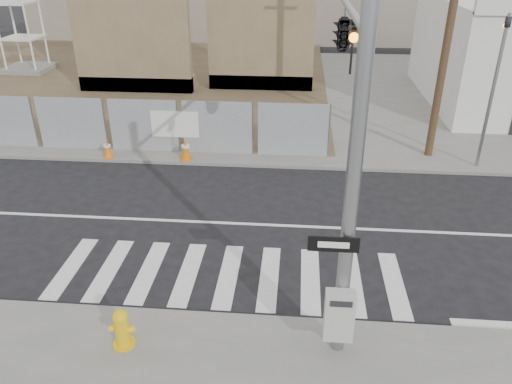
# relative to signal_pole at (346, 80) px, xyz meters

# --- Properties ---
(ground) EXTENTS (100.00, 100.00, 0.00)m
(ground) POSITION_rel_signal_pole_xyz_m (-2.49, 2.05, -4.78)
(ground) COLOR black
(ground) RESTS_ON ground
(sidewalk_far) EXTENTS (50.00, 20.00, 0.12)m
(sidewalk_far) POSITION_rel_signal_pole_xyz_m (-2.49, 16.05, -4.72)
(sidewalk_far) COLOR slate
(sidewalk_far) RESTS_ON ground
(signal_pole) EXTENTS (0.96, 5.87, 7.00)m
(signal_pole) POSITION_rel_signal_pole_xyz_m (0.00, 0.00, 0.00)
(signal_pole) COLOR gray
(signal_pole) RESTS_ON sidewalk_near
(far_signal_pole) EXTENTS (0.16, 0.20, 5.60)m
(far_signal_pole) POSITION_rel_signal_pole_xyz_m (5.51, 6.65, -1.30)
(far_signal_pole) COLOR gray
(far_signal_pole) RESTS_ON sidewalk_far
(concrete_wall_left) EXTENTS (6.00, 1.30, 8.00)m
(concrete_wall_left) POSITION_rel_signal_pole_xyz_m (-9.49, 15.13, -1.40)
(concrete_wall_left) COLOR brown
(concrete_wall_left) RESTS_ON sidewalk_far
(concrete_wall_right) EXTENTS (5.50, 1.30, 8.00)m
(concrete_wall_right) POSITION_rel_signal_pole_xyz_m (-2.99, 16.13, -1.40)
(concrete_wall_right) COLOR brown
(concrete_wall_right) RESTS_ON sidewalk_far
(utility_pole_right) EXTENTS (1.60, 0.28, 10.00)m
(utility_pole_right) POSITION_rel_signal_pole_xyz_m (4.01, 7.55, 0.42)
(utility_pole_right) COLOR #503A25
(utility_pole_right) RESTS_ON sidewalk_far
(fire_hydrant) EXTENTS (0.59, 0.59, 0.86)m
(fire_hydrant) POSITION_rel_signal_pole_xyz_m (-4.24, -3.07, -4.24)
(fire_hydrant) COLOR #E5B30C
(fire_hydrant) RESTS_ON sidewalk_near
(traffic_cone_c) EXTENTS (0.37, 0.37, 0.69)m
(traffic_cone_c) POSITION_rel_signal_pole_xyz_m (-7.91, 6.27, -4.32)
(traffic_cone_c) COLOR orange
(traffic_cone_c) RESTS_ON sidewalk_far
(traffic_cone_d) EXTENTS (0.53, 0.53, 0.80)m
(traffic_cone_d) POSITION_rel_signal_pole_xyz_m (-4.99, 6.31, -4.27)
(traffic_cone_d) COLOR #D6660B
(traffic_cone_d) RESTS_ON sidewalk_far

